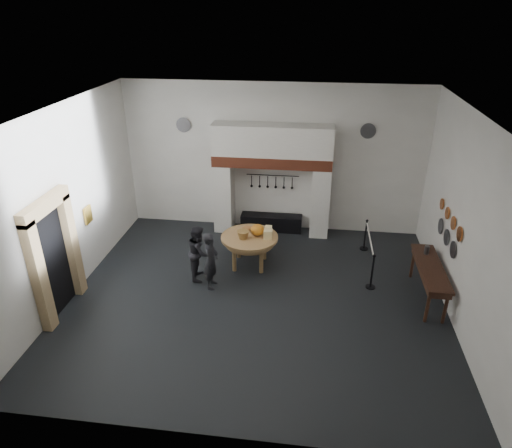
# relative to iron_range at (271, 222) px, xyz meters

# --- Properties ---
(floor) EXTENTS (9.00, 8.00, 0.02)m
(floor) POSITION_rel_iron_range_xyz_m (0.00, -3.72, -0.25)
(floor) COLOR black
(floor) RESTS_ON ground
(ceiling) EXTENTS (9.00, 8.00, 0.02)m
(ceiling) POSITION_rel_iron_range_xyz_m (0.00, -3.72, 4.25)
(ceiling) COLOR silver
(ceiling) RESTS_ON wall_back
(wall_back) EXTENTS (9.00, 0.02, 4.50)m
(wall_back) POSITION_rel_iron_range_xyz_m (0.00, 0.28, 2.00)
(wall_back) COLOR white
(wall_back) RESTS_ON floor
(wall_front) EXTENTS (9.00, 0.02, 4.50)m
(wall_front) POSITION_rel_iron_range_xyz_m (0.00, -7.72, 2.00)
(wall_front) COLOR white
(wall_front) RESTS_ON floor
(wall_left) EXTENTS (0.02, 8.00, 4.50)m
(wall_left) POSITION_rel_iron_range_xyz_m (-4.50, -3.72, 2.00)
(wall_left) COLOR white
(wall_left) RESTS_ON floor
(wall_right) EXTENTS (0.02, 8.00, 4.50)m
(wall_right) POSITION_rel_iron_range_xyz_m (4.50, -3.72, 2.00)
(wall_right) COLOR white
(wall_right) RESTS_ON floor
(chimney_pier_left) EXTENTS (0.55, 0.70, 2.15)m
(chimney_pier_left) POSITION_rel_iron_range_xyz_m (-1.48, -0.07, 0.82)
(chimney_pier_left) COLOR silver
(chimney_pier_left) RESTS_ON floor
(chimney_pier_right) EXTENTS (0.55, 0.70, 2.15)m
(chimney_pier_right) POSITION_rel_iron_range_xyz_m (1.48, -0.07, 0.82)
(chimney_pier_right) COLOR silver
(chimney_pier_right) RESTS_ON floor
(hearth_brick_band) EXTENTS (3.50, 0.72, 0.32)m
(hearth_brick_band) POSITION_rel_iron_range_xyz_m (0.00, -0.07, 2.06)
(hearth_brick_band) COLOR #9E442B
(hearth_brick_band) RESTS_ON chimney_pier_left
(chimney_hood) EXTENTS (3.50, 0.70, 0.90)m
(chimney_hood) POSITION_rel_iron_range_xyz_m (0.00, -0.07, 2.67)
(chimney_hood) COLOR silver
(chimney_hood) RESTS_ON hearth_brick_band
(iron_range) EXTENTS (1.90, 0.45, 0.50)m
(iron_range) POSITION_rel_iron_range_xyz_m (0.00, 0.00, 0.00)
(iron_range) COLOR black
(iron_range) RESTS_ON floor
(utensil_rail) EXTENTS (1.60, 0.02, 0.02)m
(utensil_rail) POSITION_rel_iron_range_xyz_m (0.00, 0.20, 1.50)
(utensil_rail) COLOR black
(utensil_rail) RESTS_ON wall_back
(door_recess) EXTENTS (0.04, 1.10, 2.50)m
(door_recess) POSITION_rel_iron_range_xyz_m (-4.47, -4.72, 1.00)
(door_recess) COLOR black
(door_recess) RESTS_ON floor
(door_jamb_near) EXTENTS (0.22, 0.30, 2.60)m
(door_jamb_near) POSITION_rel_iron_range_xyz_m (-4.38, -5.42, 1.05)
(door_jamb_near) COLOR tan
(door_jamb_near) RESTS_ON floor
(door_jamb_far) EXTENTS (0.22, 0.30, 2.60)m
(door_jamb_far) POSITION_rel_iron_range_xyz_m (-4.38, -4.02, 1.05)
(door_jamb_far) COLOR tan
(door_jamb_far) RESTS_ON floor
(door_lintel) EXTENTS (0.22, 1.70, 0.30)m
(door_lintel) POSITION_rel_iron_range_xyz_m (-4.38, -4.72, 2.40)
(door_lintel) COLOR tan
(door_lintel) RESTS_ON door_jamb_near
(wall_plaque) EXTENTS (0.05, 0.34, 0.44)m
(wall_plaque) POSITION_rel_iron_range_xyz_m (-4.45, -2.92, 1.35)
(wall_plaque) COLOR gold
(wall_plaque) RESTS_ON wall_left
(work_table) EXTENTS (1.84, 1.84, 0.07)m
(work_table) POSITION_rel_iron_range_xyz_m (-0.37, -2.19, 0.59)
(work_table) COLOR tan
(work_table) RESTS_ON floor
(pumpkin) EXTENTS (0.36, 0.36, 0.31)m
(pumpkin) POSITION_rel_iron_range_xyz_m (-0.17, -2.09, 0.78)
(pumpkin) COLOR orange
(pumpkin) RESTS_ON work_table
(cheese_block_big) EXTENTS (0.22, 0.22, 0.24)m
(cheese_block_big) POSITION_rel_iron_range_xyz_m (0.13, -2.24, 0.74)
(cheese_block_big) COLOR #DBC583
(cheese_block_big) RESTS_ON work_table
(cheese_block_small) EXTENTS (0.18, 0.18, 0.20)m
(cheese_block_small) POSITION_rel_iron_range_xyz_m (0.11, -1.94, 0.72)
(cheese_block_small) COLOR #F0DA8F
(cheese_block_small) RESTS_ON work_table
(wicker_basket) EXTENTS (0.38, 0.38, 0.22)m
(wicker_basket) POSITION_rel_iron_range_xyz_m (-0.52, -2.34, 0.73)
(wicker_basket) COLOR olive
(wicker_basket) RESTS_ON work_table
(bread_loaf) EXTENTS (0.31, 0.18, 0.13)m
(bread_loaf) POSITION_rel_iron_range_xyz_m (-0.47, -1.84, 0.69)
(bread_loaf) COLOR #AA613C
(bread_loaf) RESTS_ON work_table
(visitor_near) EXTENTS (0.37, 0.56, 1.50)m
(visitor_near) POSITION_rel_iron_range_xyz_m (-1.18, -3.37, 0.50)
(visitor_near) COLOR black
(visitor_near) RESTS_ON floor
(visitor_far) EXTENTS (0.66, 0.79, 1.48)m
(visitor_far) POSITION_rel_iron_range_xyz_m (-1.58, -2.97, 0.49)
(visitor_far) COLOR black
(visitor_far) RESTS_ON floor
(side_table) EXTENTS (0.55, 2.20, 0.06)m
(side_table) POSITION_rel_iron_range_xyz_m (4.10, -3.20, 0.62)
(side_table) COLOR #371F14
(side_table) RESTS_ON floor
(pewter_jug) EXTENTS (0.12, 0.12, 0.22)m
(pewter_jug) POSITION_rel_iron_range_xyz_m (4.10, -2.60, 0.76)
(pewter_jug) COLOR #54545A
(pewter_jug) RESTS_ON side_table
(copper_pan_a) EXTENTS (0.03, 0.34, 0.34)m
(copper_pan_a) POSITION_rel_iron_range_xyz_m (4.46, -3.52, 1.70)
(copper_pan_a) COLOR #C6662D
(copper_pan_a) RESTS_ON wall_right
(copper_pan_b) EXTENTS (0.03, 0.32, 0.32)m
(copper_pan_b) POSITION_rel_iron_range_xyz_m (4.46, -2.97, 1.70)
(copper_pan_b) COLOR #C6662D
(copper_pan_b) RESTS_ON wall_right
(copper_pan_c) EXTENTS (0.03, 0.30, 0.30)m
(copper_pan_c) POSITION_rel_iron_range_xyz_m (4.46, -2.42, 1.70)
(copper_pan_c) COLOR #C6662D
(copper_pan_c) RESTS_ON wall_right
(copper_pan_d) EXTENTS (0.03, 0.28, 0.28)m
(copper_pan_d) POSITION_rel_iron_range_xyz_m (4.46, -1.87, 1.70)
(copper_pan_d) COLOR #C6662D
(copper_pan_d) RESTS_ON wall_right
(pewter_plate_left) EXTENTS (0.03, 0.40, 0.40)m
(pewter_plate_left) POSITION_rel_iron_range_xyz_m (4.46, -3.32, 1.20)
(pewter_plate_left) COLOR #4C4C51
(pewter_plate_left) RESTS_ON wall_right
(pewter_plate_mid) EXTENTS (0.03, 0.40, 0.40)m
(pewter_plate_mid) POSITION_rel_iron_range_xyz_m (4.46, -2.72, 1.20)
(pewter_plate_mid) COLOR #4C4C51
(pewter_plate_mid) RESTS_ON wall_right
(pewter_plate_right) EXTENTS (0.03, 0.40, 0.40)m
(pewter_plate_right) POSITION_rel_iron_range_xyz_m (4.46, -2.12, 1.20)
(pewter_plate_right) COLOR #4C4C51
(pewter_plate_right) RESTS_ON wall_right
(pewter_plate_back_left) EXTENTS (0.44, 0.03, 0.44)m
(pewter_plate_back_left) POSITION_rel_iron_range_xyz_m (-2.70, 0.24, 2.95)
(pewter_plate_back_left) COLOR #4C4C51
(pewter_plate_back_left) RESTS_ON wall_back
(pewter_plate_back_right) EXTENTS (0.44, 0.03, 0.44)m
(pewter_plate_back_right) POSITION_rel_iron_range_xyz_m (2.70, 0.24, 2.95)
(pewter_plate_back_right) COLOR #4C4C51
(pewter_plate_back_right) RESTS_ON wall_back
(barrier_post_near) EXTENTS (0.05, 0.05, 0.90)m
(barrier_post_near) POSITION_rel_iron_range_xyz_m (2.81, -2.90, 0.20)
(barrier_post_near) COLOR black
(barrier_post_near) RESTS_ON floor
(barrier_post_far) EXTENTS (0.05, 0.05, 0.90)m
(barrier_post_far) POSITION_rel_iron_range_xyz_m (2.81, -0.90, 0.20)
(barrier_post_far) COLOR black
(barrier_post_far) RESTS_ON floor
(barrier_rope) EXTENTS (0.04, 2.00, 0.04)m
(barrier_rope) POSITION_rel_iron_range_xyz_m (2.81, -1.90, 0.60)
(barrier_rope) COLOR white
(barrier_rope) RESTS_ON barrier_post_near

